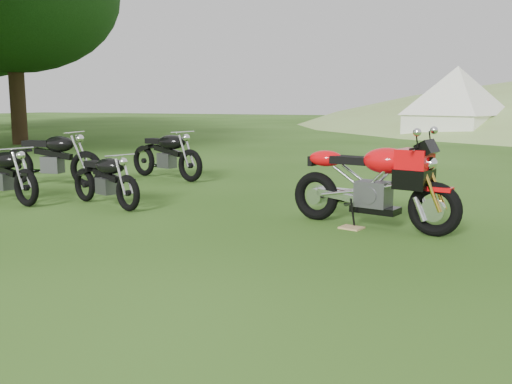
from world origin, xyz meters
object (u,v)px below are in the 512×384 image
at_px(vintage_moto_a, 51,157).
at_px(vintage_moto_c, 105,178).
at_px(sport_motorcycle, 372,177).
at_px(tent_left, 456,105).
at_px(plywood_board, 352,228).
at_px(vintage_moto_b, 2,173).
at_px(vintage_moto_d, 166,153).

xyz_separation_m(vintage_moto_a, vintage_moto_c, (2.33, -1.36, -0.11)).
xyz_separation_m(sport_motorcycle, tent_left, (-0.56, 19.25, 0.80)).
height_order(sport_motorcycle, plywood_board, sport_motorcycle).
bearing_deg(plywood_board, tent_left, 91.06).
distance_m(vintage_moto_b, vintage_moto_d, 3.49).
bearing_deg(vintage_moto_c, vintage_moto_d, 125.22).
distance_m(plywood_board, vintage_moto_b, 5.54).
bearing_deg(vintage_moto_a, vintage_moto_c, -38.00).
distance_m(plywood_board, vintage_moto_d, 5.57).
relative_size(vintage_moto_a, vintage_moto_c, 1.26).
xyz_separation_m(vintage_moto_a, tent_left, (5.78, 18.06, 0.90)).
xyz_separation_m(plywood_board, vintage_moto_d, (-4.65, 3.02, 0.52)).
distance_m(vintage_moto_b, tent_left, 20.47).
distance_m(plywood_board, vintage_moto_a, 6.31).
bearing_deg(vintage_moto_c, vintage_moto_b, -148.31).
xyz_separation_m(plywood_board, vintage_moto_b, (-5.51, -0.36, 0.46)).
relative_size(sport_motorcycle, tent_left, 0.64).
bearing_deg(plywood_board, sport_motorcycle, 40.59).
distance_m(sport_motorcycle, vintage_moto_d, 5.63).
bearing_deg(plywood_board, vintage_moto_d, 146.97).
xyz_separation_m(plywood_board, tent_left, (-0.36, 19.43, 1.44)).
xyz_separation_m(vintage_moto_c, vintage_moto_d, (-0.84, 3.02, 0.09)).
bearing_deg(vintage_moto_b, vintage_moto_d, 88.89).
distance_m(vintage_moto_a, vintage_moto_c, 2.70).
height_order(plywood_board, vintage_moto_c, vintage_moto_c).
height_order(vintage_moto_b, vintage_moto_d, vintage_moto_d).
distance_m(vintage_moto_a, vintage_moto_d, 2.23).
relative_size(vintage_moto_a, tent_left, 0.63).
xyz_separation_m(plywood_board, vintage_moto_a, (-6.14, 1.37, 0.54)).
bearing_deg(vintage_moto_a, vintage_moto_d, 40.55).
bearing_deg(tent_left, vintage_moto_a, -84.36).
bearing_deg(vintage_moto_d, vintage_moto_b, -87.18).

